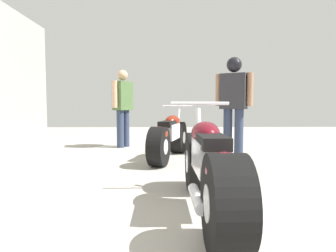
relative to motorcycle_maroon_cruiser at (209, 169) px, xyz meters
The scene contains 5 objects.
ground_plane 1.05m from the motorcycle_maroon_cruiser, 91.32° to the left, with size 18.29×18.29×0.00m, color #9E998E.
motorcycle_maroon_cruiser is the anchor object (origin of this frame).
motorcycle_black_naked 2.66m from the motorcycle_maroon_cruiser, 96.01° to the left, with size 0.82×1.95×0.92m.
mechanic_in_blue 4.39m from the motorcycle_maroon_cruiser, 106.65° to the left, with size 0.43×0.63×1.67m.
mechanic_with_helmet 3.30m from the motorcycle_maroon_cruiser, 73.46° to the left, with size 0.67×0.45×1.79m.
Camera 1 is at (-0.38, 0.29, 0.93)m, focal length 32.94 mm.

